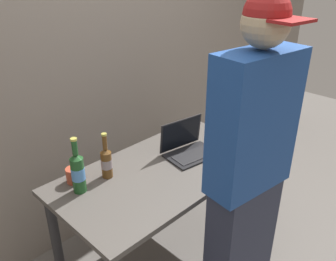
{
  "coord_description": "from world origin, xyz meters",
  "views": [
    {
      "loc": [
        -1.32,
        -1.34,
        1.93
      ],
      "look_at": [
        0.04,
        0.0,
        0.99
      ],
      "focal_mm": 37.66,
      "sensor_mm": 36.0,
      "label": 1
    }
  ],
  "objects_px": {
    "beer_bottle_amber": "(78,172)",
    "coffee_mug": "(74,175)",
    "person_figure": "(247,183)",
    "beer_bottle_dark": "(106,162)",
    "laptop": "(188,146)"
  },
  "relations": [
    {
      "from": "beer_bottle_amber",
      "to": "coffee_mug",
      "type": "xyz_separation_m",
      "value": [
        0.03,
        0.1,
        -0.08
      ]
    },
    {
      "from": "beer_bottle_amber",
      "to": "person_figure",
      "type": "xyz_separation_m",
      "value": [
        0.47,
        -0.78,
        0.07
      ]
    },
    {
      "from": "beer_bottle_dark",
      "to": "beer_bottle_amber",
      "type": "distance_m",
      "value": 0.2
    },
    {
      "from": "beer_bottle_dark",
      "to": "coffee_mug",
      "type": "xyz_separation_m",
      "value": [
        -0.17,
        0.1,
        -0.06
      ]
    },
    {
      "from": "beer_bottle_amber",
      "to": "coffee_mug",
      "type": "distance_m",
      "value": 0.14
    },
    {
      "from": "beer_bottle_dark",
      "to": "coffee_mug",
      "type": "height_order",
      "value": "beer_bottle_dark"
    },
    {
      "from": "laptop",
      "to": "person_figure",
      "type": "height_order",
      "value": "person_figure"
    },
    {
      "from": "person_figure",
      "to": "beer_bottle_dark",
      "type": "bearing_deg",
      "value": 108.9
    },
    {
      "from": "beer_bottle_dark",
      "to": "coffee_mug",
      "type": "distance_m",
      "value": 0.2
    },
    {
      "from": "laptop",
      "to": "person_figure",
      "type": "distance_m",
      "value": 0.71
    },
    {
      "from": "person_figure",
      "to": "coffee_mug",
      "type": "relative_size",
      "value": 14.99
    },
    {
      "from": "laptop",
      "to": "coffee_mug",
      "type": "relative_size",
      "value": 3.04
    },
    {
      "from": "beer_bottle_amber",
      "to": "person_figure",
      "type": "relative_size",
      "value": 0.18
    },
    {
      "from": "beer_bottle_dark",
      "to": "beer_bottle_amber",
      "type": "relative_size",
      "value": 0.86
    },
    {
      "from": "beer_bottle_amber",
      "to": "coffee_mug",
      "type": "relative_size",
      "value": 2.76
    }
  ]
}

